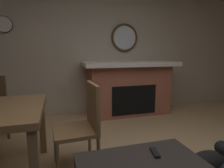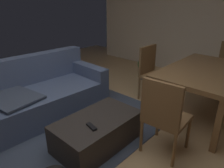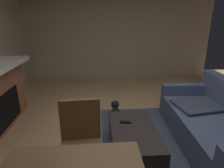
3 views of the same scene
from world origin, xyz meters
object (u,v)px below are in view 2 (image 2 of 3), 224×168
dining_chair_west (164,114)px  potted_plant (145,67)px  ottoman_coffee_table (97,131)px  couch (37,96)px  tv_remote (92,127)px  dining_table (206,74)px  dining_chair_north (152,70)px

dining_chair_west → potted_plant: dining_chair_west is taller
ottoman_coffee_table → potted_plant: potted_plant is taller
potted_plant → couch: bearing=172.2°
tv_remote → dining_chair_west: 0.80m
dining_table → dining_chair_north: size_ratio=1.70×
dining_chair_north → potted_plant: (0.73, 0.63, -0.25)m
tv_remote → dining_chair_north: dining_chair_north is taller
tv_remote → dining_table: size_ratio=0.10×
dining_table → dining_chair_west: dining_chair_west is taller
dining_table → potted_plant: dining_table is taller
couch → tv_remote: couch is taller
dining_table → dining_chair_north: bearing=89.8°
dining_chair_west → couch: bearing=104.4°
dining_chair_west → dining_table: bearing=0.3°
dining_chair_north → tv_remote: bearing=-168.8°
tv_remote → dining_chair_north: 1.77m
potted_plant → ottoman_coffee_table: bearing=-158.9°
couch → dining_chair_west: bearing=-75.6°
dining_chair_west → ottoman_coffee_table: bearing=120.0°
tv_remote → potted_plant: 2.65m
dining_table → dining_chair_north: dining_chair_north is taller
couch → dining_table: size_ratio=1.29×
potted_plant → dining_chair_north: bearing=-139.0°
ottoman_coffee_table → dining_chair_west: size_ratio=1.11×
dining_chair_north → dining_chair_west: bearing=-142.6°
ottoman_coffee_table → dining_chair_west: bearing=-60.0°
dining_chair_west → potted_plant: size_ratio=1.87×
tv_remote → dining_table: 1.84m
ottoman_coffee_table → dining_chair_north: size_ratio=1.11×
dining_table → potted_plant: (0.73, 1.53, -0.40)m
dining_table → ottoman_coffee_table: bearing=157.4°
couch → ottoman_coffee_table: 1.22m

